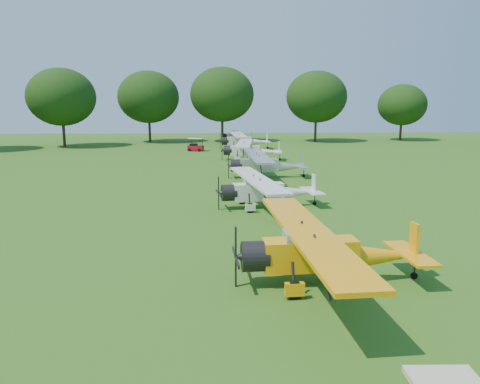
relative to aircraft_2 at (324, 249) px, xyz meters
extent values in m
plane|color=#215816|center=(-0.87, 8.84, -1.38)|extent=(160.00, 160.00, 0.00)
cylinder|color=black|center=(29.46, 66.89, 0.47)|extent=(0.44, 0.44, 3.70)
ellipsoid|color=black|center=(29.46, 66.89, 4.99)|extent=(8.63, 8.63, 7.34)
cylinder|color=black|center=(13.41, 65.05, 0.87)|extent=(0.44, 0.44, 4.51)
ellipsoid|color=black|center=(13.41, 65.05, 6.38)|extent=(10.52, 10.52, 8.94)
cylinder|color=black|center=(-2.99, 65.57, 0.99)|extent=(0.44, 0.44, 4.74)
ellipsoid|color=black|center=(-2.99, 65.57, 6.78)|extent=(11.05, 11.05, 9.39)
cylinder|color=black|center=(-15.62, 65.37, 0.86)|extent=(0.44, 0.44, 4.49)
ellipsoid|color=black|center=(-15.62, 65.37, 6.34)|extent=(10.47, 10.47, 8.90)
cylinder|color=black|center=(-27.77, 57.34, 0.84)|extent=(0.44, 0.44, 4.44)
ellipsoid|color=black|center=(-27.77, 57.34, 6.26)|extent=(10.36, 10.36, 8.80)
cube|color=#F4A00A|center=(-0.56, -0.03, -0.20)|extent=(3.66, 1.27, 1.18)
cone|color=#F4A00A|center=(2.47, 0.14, -0.37)|extent=(3.20, 1.19, 1.01)
cube|color=#8CA5B2|center=(-0.67, -0.04, 0.42)|extent=(1.86, 1.14, 0.62)
cylinder|color=black|center=(-2.70, -0.15, -0.20)|extent=(1.08, 1.23, 1.17)
cube|color=black|center=(-3.43, -0.20, -0.20)|extent=(0.08, 0.14, 2.36)
cube|color=#F4A00A|center=(-0.67, -0.04, 0.70)|extent=(2.31, 12.00, 0.16)
cube|color=#F4A00A|center=(3.60, 0.21, 0.19)|extent=(0.15, 0.62, 1.46)
cube|color=#F4A00A|center=(3.48, 0.20, -0.31)|extent=(1.13, 3.20, 0.10)
cylinder|color=black|center=(-1.38, -1.49, -1.04)|extent=(0.68, 0.22, 0.68)
cylinder|color=black|center=(-1.54, 1.32, -1.04)|extent=(0.68, 0.22, 0.68)
cylinder|color=black|center=(3.71, 0.21, -1.25)|extent=(0.27, 0.11, 0.27)
cube|color=white|center=(-1.36, 13.22, -0.28)|extent=(3.45, 1.49, 1.10)
cone|color=white|center=(1.43, 13.65, -0.44)|extent=(3.03, 1.37, 0.94)
cube|color=#8CA5B2|center=(-1.46, 13.21, 0.29)|extent=(1.80, 1.20, 0.57)
cylinder|color=black|center=(-3.32, 12.92, -0.28)|extent=(1.09, 1.22, 1.09)
cube|color=black|center=(-3.99, 12.82, -0.28)|extent=(0.08, 0.13, 2.19)
cube|color=white|center=(-1.46, 13.21, 0.55)|extent=(3.17, 11.17, 0.15)
cube|color=white|center=(2.46, 13.81, 0.08)|extent=(0.19, 0.58, 1.36)
cube|color=white|center=(2.36, 13.79, -0.39)|extent=(1.32, 3.02, 0.09)
cylinder|color=black|center=(-1.99, 11.81, -1.07)|extent=(0.64, 0.26, 0.63)
cylinder|color=black|center=(-2.38, 14.39, -1.07)|extent=(0.64, 0.26, 0.63)
cylinder|color=black|center=(2.56, 13.82, -1.26)|extent=(0.26, 0.12, 0.25)
cube|color=silver|center=(-0.17, 25.72, -0.22)|extent=(3.58, 1.15, 1.17)
cone|color=silver|center=(2.83, 25.80, -0.38)|extent=(3.13, 1.08, 1.00)
cube|color=#8CA5B2|center=(-0.28, 25.71, 0.39)|extent=(1.80, 1.07, 0.61)
cylinder|color=black|center=(-2.27, 25.66, -0.22)|extent=(1.03, 1.18, 1.15)
cube|color=black|center=(-3.00, 25.64, -0.22)|extent=(0.07, 0.13, 2.33)
cube|color=silver|center=(-0.28, 25.71, 0.67)|extent=(1.93, 11.80, 0.16)
cube|color=silver|center=(3.94, 25.83, 0.17)|extent=(0.13, 0.61, 1.44)
cube|color=silver|center=(3.83, 25.83, -0.33)|extent=(1.03, 3.13, 0.10)
cylinder|color=black|center=(-1.02, 24.31, -1.05)|extent=(0.67, 0.20, 0.67)
cylinder|color=black|center=(-1.09, 27.08, -1.05)|extent=(0.67, 0.20, 0.67)
cylinder|color=black|center=(4.05, 25.83, -1.25)|extent=(0.27, 0.10, 0.27)
cube|color=white|center=(-0.62, 39.10, -0.23)|extent=(3.60, 1.39, 1.15)
cone|color=white|center=(2.33, 38.80, -0.39)|extent=(3.16, 1.29, 0.99)
cube|color=#8CA5B2|center=(-0.73, 39.11, 0.38)|extent=(1.85, 1.18, 0.60)
cylinder|color=black|center=(-2.70, 39.31, -0.23)|extent=(1.10, 1.24, 1.14)
cube|color=black|center=(-3.41, 39.39, -0.23)|extent=(0.08, 0.14, 2.31)
cube|color=white|center=(-0.73, 39.11, 0.65)|extent=(2.76, 11.74, 0.15)
cube|color=white|center=(3.42, 38.69, 0.16)|extent=(0.17, 0.61, 1.43)
cube|color=white|center=(3.31, 38.70, -0.34)|extent=(1.24, 3.15, 0.10)
cylinder|color=black|center=(-1.64, 37.82, -1.05)|extent=(0.67, 0.24, 0.66)
cylinder|color=black|center=(-1.36, 40.56, -1.05)|extent=(0.67, 0.24, 0.66)
cylinder|color=black|center=(3.53, 38.68, -1.25)|extent=(0.27, 0.11, 0.26)
cube|color=white|center=(-0.65, 52.80, -0.19)|extent=(3.66, 1.21, 1.19)
cone|color=white|center=(2.41, 52.92, -0.36)|extent=(3.21, 1.14, 1.02)
cube|color=#8CA5B2|center=(-0.76, 52.79, 0.43)|extent=(1.85, 1.11, 0.62)
cylinder|color=black|center=(-2.79, 52.71, -0.19)|extent=(1.06, 1.22, 1.18)
cube|color=black|center=(-3.53, 52.69, -0.19)|extent=(0.07, 0.14, 2.38)
cube|color=white|center=(-0.76, 52.79, 0.71)|extent=(2.10, 12.05, 0.16)
cube|color=white|center=(3.54, 52.96, 0.20)|extent=(0.14, 0.63, 1.47)
cube|color=white|center=(3.43, 52.95, -0.31)|extent=(1.08, 3.20, 0.10)
cylinder|color=black|center=(-1.50, 51.35, -1.04)|extent=(0.69, 0.21, 0.68)
cylinder|color=black|center=(-1.60, 54.18, -1.04)|extent=(0.69, 0.21, 0.68)
cylinder|color=black|center=(3.65, 52.96, -1.24)|extent=(0.27, 0.10, 0.27)
cube|color=silver|center=(-0.89, 67.20, -0.48)|extent=(2.80, 1.11, 0.90)
cone|color=silver|center=(1.40, 66.95, -0.61)|extent=(2.46, 1.03, 0.77)
cube|color=#8CA5B2|center=(-0.97, 67.21, -0.02)|extent=(1.44, 0.93, 0.47)
cylinder|color=black|center=(-2.50, 67.38, -0.48)|extent=(0.86, 0.97, 0.89)
cube|color=black|center=(-3.05, 67.44, -0.48)|extent=(0.06, 0.11, 1.79)
cube|color=silver|center=(-0.97, 67.21, 0.20)|extent=(2.23, 9.13, 0.12)
cube|color=silver|center=(2.25, 66.86, -0.19)|extent=(0.14, 0.48, 1.11)
cube|color=silver|center=(2.17, 66.87, -0.57)|extent=(0.98, 2.45, 0.08)
cylinder|color=black|center=(-1.68, 66.22, -1.12)|extent=(0.52, 0.19, 0.51)
cylinder|color=black|center=(-1.45, 68.34, -1.12)|extent=(0.52, 0.19, 0.51)
cylinder|color=black|center=(2.34, 66.85, -1.28)|extent=(0.21, 0.09, 0.20)
cube|color=#A30B20|center=(-7.03, 49.89, -0.94)|extent=(2.40, 1.71, 0.69)
cube|color=black|center=(-7.32, 49.97, -0.54)|extent=(1.14, 1.28, 0.44)
cube|color=white|center=(-7.03, 49.89, 0.42)|extent=(2.33, 1.78, 0.08)
cylinder|color=black|center=(-7.91, 49.49, -1.16)|extent=(0.46, 0.25, 0.43)
cylinder|color=black|center=(-7.59, 50.68, -1.16)|extent=(0.46, 0.25, 0.43)
cylinder|color=black|center=(-6.48, 49.11, -1.16)|extent=(0.46, 0.25, 0.43)
cylinder|color=black|center=(-6.16, 50.29, -1.16)|extent=(0.46, 0.25, 0.43)
camera|label=1|loc=(-4.13, -17.04, 5.57)|focal=35.00mm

